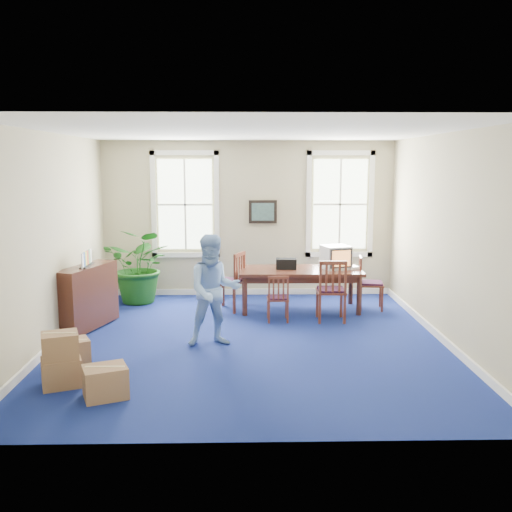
{
  "coord_description": "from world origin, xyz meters",
  "views": [
    {
      "loc": [
        -0.11,
        -8.54,
        2.75
      ],
      "look_at": [
        0.1,
        0.6,
        1.25
      ],
      "focal_mm": 40.0,
      "sensor_mm": 36.0,
      "label": 1
    }
  ],
  "objects_px": {
    "chair_near_left": "(278,298)",
    "cardboard_boxes": "(77,356)",
    "conference_table": "(300,289)",
    "crt_tv": "(336,257)",
    "man": "(214,290)",
    "credenza": "(87,298)",
    "potted_plant": "(141,266)"
  },
  "relations": [
    {
      "from": "crt_tv",
      "to": "credenza",
      "type": "distance_m",
      "value": 4.54
    },
    {
      "from": "conference_table",
      "to": "cardboard_boxes",
      "type": "distance_m",
      "value": 4.78
    },
    {
      "from": "conference_table",
      "to": "crt_tv",
      "type": "xyz_separation_m",
      "value": [
        0.67,
        0.05,
        0.61
      ]
    },
    {
      "from": "crt_tv",
      "to": "conference_table",
      "type": "bearing_deg",
      "value": 168.04
    },
    {
      "from": "conference_table",
      "to": "cardboard_boxes",
      "type": "xyz_separation_m",
      "value": [
        -3.15,
        -3.6,
        -0.03
      ]
    },
    {
      "from": "man",
      "to": "cardboard_boxes",
      "type": "bearing_deg",
      "value": -148.61
    },
    {
      "from": "chair_near_left",
      "to": "man",
      "type": "height_order",
      "value": "man"
    },
    {
      "from": "cardboard_boxes",
      "to": "credenza",
      "type": "bearing_deg",
      "value": 102.03
    },
    {
      "from": "chair_near_left",
      "to": "credenza",
      "type": "height_order",
      "value": "credenza"
    },
    {
      "from": "conference_table",
      "to": "man",
      "type": "height_order",
      "value": "man"
    },
    {
      "from": "crt_tv",
      "to": "potted_plant",
      "type": "bearing_deg",
      "value": 154.88
    },
    {
      "from": "man",
      "to": "credenza",
      "type": "distance_m",
      "value": 2.36
    },
    {
      "from": "conference_table",
      "to": "crt_tv",
      "type": "bearing_deg",
      "value": 4.76
    },
    {
      "from": "crt_tv",
      "to": "cardboard_boxes",
      "type": "distance_m",
      "value": 5.32
    },
    {
      "from": "conference_table",
      "to": "man",
      "type": "xyz_separation_m",
      "value": [
        -1.51,
        -2.1,
        0.46
      ]
    },
    {
      "from": "man",
      "to": "cardboard_boxes",
      "type": "height_order",
      "value": "man"
    },
    {
      "from": "conference_table",
      "to": "chair_near_left",
      "type": "relative_size",
      "value": 2.73
    },
    {
      "from": "conference_table",
      "to": "chair_near_left",
      "type": "bearing_deg",
      "value": -120.6
    },
    {
      "from": "credenza",
      "to": "cardboard_boxes",
      "type": "relative_size",
      "value": 1.05
    },
    {
      "from": "cardboard_boxes",
      "to": "man",
      "type": "bearing_deg",
      "value": 42.38
    },
    {
      "from": "chair_near_left",
      "to": "conference_table",
      "type": "bearing_deg",
      "value": -121.32
    },
    {
      "from": "crt_tv",
      "to": "potted_plant",
      "type": "xyz_separation_m",
      "value": [
        -3.76,
        0.58,
        -0.25
      ]
    },
    {
      "from": "crt_tv",
      "to": "man",
      "type": "bearing_deg",
      "value": -151.82
    },
    {
      "from": "conference_table",
      "to": "chair_near_left",
      "type": "distance_m",
      "value": 0.91
    },
    {
      "from": "chair_near_left",
      "to": "cardboard_boxes",
      "type": "bearing_deg",
      "value": 46.02
    },
    {
      "from": "potted_plant",
      "to": "cardboard_boxes",
      "type": "distance_m",
      "value": 4.25
    },
    {
      "from": "conference_table",
      "to": "potted_plant",
      "type": "distance_m",
      "value": 3.17
    },
    {
      "from": "conference_table",
      "to": "cardboard_boxes",
      "type": "height_order",
      "value": "conference_table"
    },
    {
      "from": "chair_near_left",
      "to": "cardboard_boxes",
      "type": "height_order",
      "value": "chair_near_left"
    },
    {
      "from": "man",
      "to": "chair_near_left",
      "type": "bearing_deg",
      "value": 40.67
    },
    {
      "from": "crt_tv",
      "to": "chair_near_left",
      "type": "distance_m",
      "value": 1.52
    },
    {
      "from": "credenza",
      "to": "potted_plant",
      "type": "height_order",
      "value": "potted_plant"
    }
  ]
}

